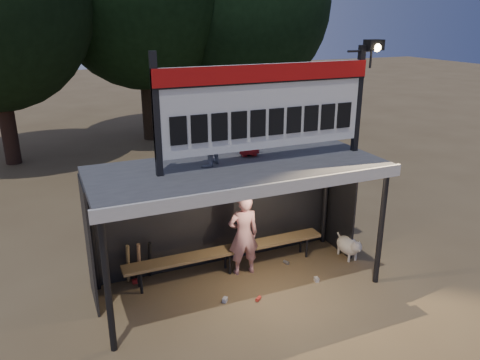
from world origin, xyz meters
name	(u,v)px	position (x,y,z in m)	size (l,w,h in m)	color
ground	(239,285)	(0.00, 0.00, 0.00)	(80.00, 80.00, 0.00)	brown
player	(243,235)	(0.26, 0.38, 0.81)	(0.59, 0.39, 1.62)	white
child_a	(206,136)	(-0.49, 0.19, 2.84)	(0.50, 0.39, 1.03)	gray
child_b	(249,128)	(0.40, 0.46, 2.82)	(0.49, 0.32, 1.00)	#A3191A
dugout_shelter	(233,187)	(0.00, 0.24, 1.85)	(5.10, 2.08, 2.32)	#3C3C3E
scoreboard_assembly	(270,104)	(0.56, -0.01, 3.32)	(4.10, 0.27, 1.99)	black
bench	(227,251)	(0.00, 0.55, 0.43)	(4.00, 0.35, 0.48)	olive
tree_right	(251,3)	(5.00, 10.50, 5.19)	(6.08, 6.08, 8.72)	black
dog	(349,246)	(2.47, 0.06, 0.28)	(0.36, 0.81, 0.49)	white
bats	(139,261)	(-1.64, 0.82, 0.43)	(0.48, 0.33, 0.84)	olive
litter	(244,284)	(0.09, -0.06, 0.04)	(3.23, 1.51, 0.08)	#B01F1E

